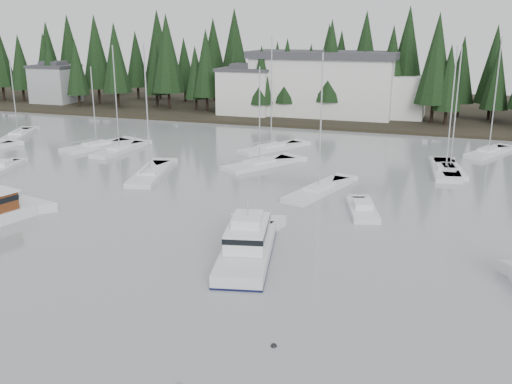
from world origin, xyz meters
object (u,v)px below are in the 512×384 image
sailboat_12 (450,171)px  runabout_1 (363,211)px  house_far_west (55,83)px  sailboat_2 (488,153)px  house_west (247,90)px  sailboat_4 (271,149)px  harbor_inn (335,85)px  sailboat_8 (19,136)px  sailboat_1 (151,175)px  runabout_0 (3,169)px  sailboat_13 (97,147)px  sailboat_11 (259,166)px  sailboat_0 (446,172)px  cabin_cruiser_center (247,248)px  sailboat_5 (319,192)px  sailboat_9 (120,151)px

sailboat_12 → runabout_1: 18.94m
house_far_west → sailboat_2: sailboat_2 is taller
house_west → runabout_1: bearing=-59.6°
sailboat_4 → runabout_1: (15.35, -22.11, 0.05)m
harbor_inn → sailboat_12: 39.35m
sailboat_2 → sailboat_8: (-64.50, -9.61, -0.04)m
house_west → sailboat_1: (4.45, -42.62, -4.58)m
runabout_0 → house_far_west: bearing=16.3°
sailboat_2 → sailboat_13: size_ratio=1.34×
sailboat_13 → runabout_0: (-3.00, -13.72, 0.08)m
harbor_inn → sailboat_11: bearing=-91.3°
sailboat_0 → sailboat_8: 59.66m
cabin_cruiser_center → sailboat_1: (-17.51, 17.65, -0.61)m
sailboat_8 → sailboat_12: size_ratio=0.84×
sailboat_5 → sailboat_9: bearing=86.5°
cabin_cruiser_center → sailboat_11: sailboat_11 is taller
sailboat_13 → harbor_inn: bearing=-15.2°
sailboat_4 → sailboat_5: bearing=-120.3°
sailboat_8 → sailboat_9: bearing=-126.3°
sailboat_4 → sailboat_13: sailboat_4 is taller
sailboat_0 → sailboat_13: (-44.06, -1.17, -0.03)m
harbor_inn → sailboat_5: 47.29m
sailboat_11 → runabout_0: 28.89m
sailboat_0 → runabout_1: 18.19m
sailboat_11 → sailboat_4: bearing=38.8°
sailboat_12 → runabout_0: bearing=97.3°
cabin_cruiser_center → sailboat_12: sailboat_12 is taller
house_west → sailboat_9: sailboat_9 is taller
house_far_west → harbor_inn: 57.07m
sailboat_11 → runabout_1: sailboat_11 is taller
harbor_inn → sailboat_0: (19.47, -34.10, -5.70)m
harbor_inn → sailboat_5: sailboat_5 is taller
runabout_1 → sailboat_12: bearing=-37.5°
sailboat_8 → sailboat_9: (19.68, -4.26, 0.02)m
sailboat_2 → sailboat_13: bearing=131.7°
sailboat_4 → cabin_cruiser_center: bearing=-136.3°
house_west → sailboat_11: (14.17, -34.65, -4.60)m
house_far_west → harbor_inn: bearing=1.3°
sailboat_0 → sailboat_5: size_ratio=1.02×
sailboat_0 → house_west: bearing=42.6°
sailboat_0 → sailboat_11: size_ratio=1.20×
sailboat_1 → sailboat_4: (8.26, 16.97, 0.01)m
sailboat_5 → house_far_west: bearing=71.0°
house_far_west → sailboat_12: sailboat_12 is taller
sailboat_2 → sailboat_11: sailboat_2 is taller
house_west → house_far_west: 42.05m
sailboat_2 → sailboat_9: 46.92m
sailboat_11 → runabout_0: size_ratio=1.72×
harbor_inn → sailboat_2: 33.62m
harbor_inn → runabout_0: 56.50m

